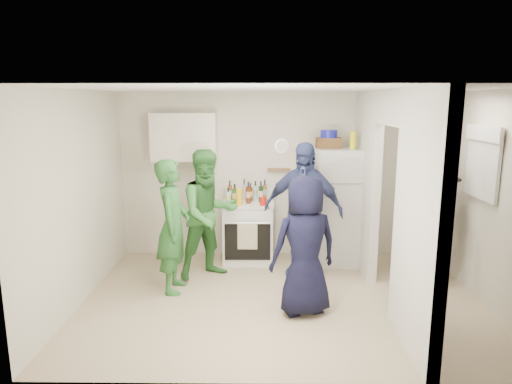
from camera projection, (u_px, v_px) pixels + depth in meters
floor at (283, 299)px, 5.55m from camera, size 4.80×4.80×0.00m
wall_back at (278, 175)px, 6.97m from camera, size 4.80×0.00×4.80m
wall_front at (294, 244)px, 3.64m from camera, size 4.80×0.00×4.80m
wall_left at (79, 198)px, 5.34m from camera, size 0.00×3.40×3.40m
wall_right at (491, 199)px, 5.28m from camera, size 0.00×3.40×3.40m
ceiling at (285, 89)px, 5.06m from camera, size 4.80×4.80×0.00m
partition_pier_back at (366, 182)px, 6.37m from camera, size 0.12×1.20×2.50m
partition_pier_front at (419, 224)px, 4.22m from camera, size 0.12×1.20×2.50m
partition_header at (392, 107)px, 5.09m from camera, size 0.12×1.00×0.40m
stove at (248, 232)px, 6.81m from camera, size 0.76×0.63×0.90m
upper_cabinet at (184, 137)px, 6.70m from camera, size 0.95×0.34×0.70m
fridge at (334, 206)px, 6.69m from camera, size 0.70×0.68×1.70m
wicker_basket at (329, 143)px, 6.56m from camera, size 0.35×0.25×0.15m
blue_bowl at (329, 134)px, 6.53m from camera, size 0.24×0.24×0.11m
yellow_cup_stack_top at (353, 140)px, 6.40m from camera, size 0.09×0.09×0.25m
wall_clock at (282, 146)px, 6.87m from camera, size 0.22×0.02×0.22m
spice_shelf at (279, 169)px, 6.91m from camera, size 0.35×0.08×0.03m
nook_window at (484, 163)px, 5.40m from camera, size 0.03×0.70×0.80m
nook_window_frame at (483, 163)px, 5.40m from camera, size 0.04×0.76×0.86m
nook_valance at (484, 133)px, 5.33m from camera, size 0.04×0.82×0.18m
yellow_cup_stack_stove at (239, 197)px, 6.49m from camera, size 0.09×0.09×0.25m
red_cup at (263, 201)px, 6.52m from camera, size 0.09×0.09×0.12m
person_green_left at (173, 226)px, 5.67m from camera, size 0.41×0.62×1.68m
person_green_center at (209, 214)px, 6.13m from camera, size 1.07×1.01×1.75m
person_denim at (303, 210)px, 6.14m from camera, size 1.17×0.77×1.85m
person_navy at (305, 246)px, 5.06m from camera, size 0.89×0.72×1.58m
person_nook at (432, 224)px, 5.90m from camera, size 0.99×1.20×1.62m
bottle_a at (230, 191)px, 6.80m from camera, size 0.06×0.06×0.31m
bottle_b at (235, 194)px, 6.64m from camera, size 0.08×0.08×0.28m
bottle_c at (244, 190)px, 6.83m from camera, size 0.06×0.06×0.32m
bottle_d at (248, 192)px, 6.63m from camera, size 0.07×0.07×0.32m
bottle_e at (255, 190)px, 6.88m from camera, size 0.06×0.06×0.29m
bottle_f at (261, 192)px, 6.70m from camera, size 0.06×0.06×0.32m
bottle_g at (265, 190)px, 6.84m from camera, size 0.07×0.07×0.31m
bottle_h at (228, 196)px, 6.60m from camera, size 0.08×0.08×0.24m
bottle_i at (250, 192)px, 6.80m from camera, size 0.07×0.07×0.27m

